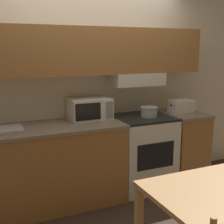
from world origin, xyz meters
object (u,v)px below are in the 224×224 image
object	(u,v)px
toaster	(181,106)
dining_table	(213,205)
stove_range	(142,152)
microwave	(89,109)
cooking_pot	(149,111)

from	to	relation	value
toaster	dining_table	size ratio (longest dim) A/B	0.35
stove_range	microwave	world-z (taller)	microwave
cooking_pot	dining_table	distance (m)	1.77
cooking_pot	toaster	distance (m)	0.53
cooking_pot	dining_table	world-z (taller)	cooking_pot
stove_range	cooking_pot	xyz separation A→B (m)	(0.06, -0.05, 0.54)
cooking_pot	toaster	bearing A→B (deg)	5.75
toaster	cooking_pot	bearing A→B (deg)	-174.25
microwave	toaster	size ratio (longest dim) A/B	1.54
toaster	stove_range	bearing A→B (deg)	-179.27
cooking_pot	dining_table	bearing A→B (deg)	-104.81
microwave	toaster	bearing A→B (deg)	-6.19
stove_range	cooking_pot	bearing A→B (deg)	-35.70
cooking_pot	microwave	distance (m)	0.75
stove_range	microwave	xyz separation A→B (m)	(-0.66, 0.14, 0.59)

